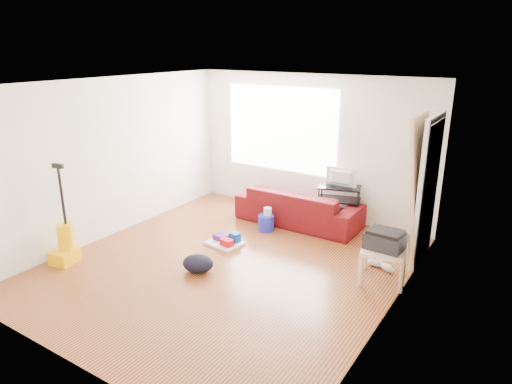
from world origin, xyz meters
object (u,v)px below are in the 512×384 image
Objects in this scene: tv_stand at (339,206)px; vacuum at (65,245)px; bucket at (266,230)px; backpack at (198,271)px; side_table at (384,253)px; sofa at (298,223)px; cleaning_tray at (226,241)px.

tv_stand is 4.33m from vacuum.
bucket reaches higher than backpack.
bucket is 3.11m from vacuum.
tv_stand is 1.17× the size of side_table.
sofa is at bearing 44.80° from vacuum.
bucket is at bearing 74.66° from cleaning_tray.
bucket is 0.86m from cleaning_tray.
sofa is 3.74× the size of cleaning_tray.
bucket is at bearing -152.83° from tv_stand.
side_table is 2.49m from backpack.
side_table is at bearing -15.83° from bucket.
cleaning_tray is at bearing 69.38° from sofa.
vacuum reaches higher than bucket.
side_table reaches higher than backpack.
vacuum is (-1.79, -2.53, 0.27)m from bucket.
cleaning_tray is (-0.23, -0.82, 0.06)m from bucket.
vacuum reaches higher than tv_stand.
bucket is (-2.16, 0.61, -0.38)m from side_table.
sofa is 4.97× the size of backpack.
sofa is 3.76m from vacuum.
bucket is 0.47× the size of cleaning_tray.
sofa is 1.50m from cleaning_tray.
backpack is at bearing 81.96° from sofa.
vacuum reaches higher than side_table.
tv_stand is 1.30m from bucket.
cleaning_tray is at bearing 85.46° from backpack.
backpack is 0.30× the size of vacuum.
cleaning_tray is 0.94m from backpack.
tv_stand reaches higher than bucket.
tv_stand reaches higher than side_table.
backpack is 1.95m from vacuum.
sofa reaches higher than backpack.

